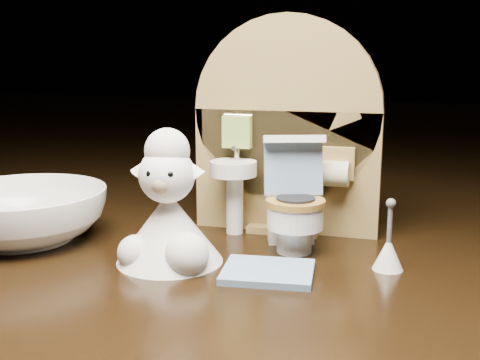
# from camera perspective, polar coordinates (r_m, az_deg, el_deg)

# --- Properties ---
(backdrop_panel) EXTENTS (0.13, 0.05, 0.15)m
(backdrop_panel) POSITION_cam_1_polar(r_m,az_deg,el_deg) (0.42, 4.35, 3.94)
(backdrop_panel) COLOR olive
(backdrop_panel) RESTS_ON ground
(toy_toilet) EXTENTS (0.04, 0.05, 0.07)m
(toy_toilet) POSITION_cam_1_polar(r_m,az_deg,el_deg) (0.39, 5.11, -2.63)
(toy_toilet) COLOR white
(toy_toilet) RESTS_ON ground
(bath_mat) EXTENTS (0.06, 0.05, 0.00)m
(bath_mat) POSITION_cam_1_polar(r_m,az_deg,el_deg) (0.35, 2.67, -8.70)
(bath_mat) COLOR #6A849F
(bath_mat) RESTS_ON ground
(toilet_brush) EXTENTS (0.02, 0.02, 0.04)m
(toilet_brush) POSITION_cam_1_polar(r_m,az_deg,el_deg) (0.36, 13.89, -6.56)
(toilet_brush) COLOR white
(toilet_brush) RESTS_ON ground
(plush_lamb) EXTENTS (0.06, 0.06, 0.08)m
(plush_lamb) POSITION_cam_1_polar(r_m,az_deg,el_deg) (0.36, -6.80, -3.43)
(plush_lamb) COLOR silver
(plush_lamb) RESTS_ON ground
(ceramic_bowl) EXTENTS (0.14, 0.14, 0.04)m
(ceramic_bowl) POSITION_cam_1_polar(r_m,az_deg,el_deg) (0.43, -19.87, -3.15)
(ceramic_bowl) COLOR white
(ceramic_bowl) RESTS_ON ground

